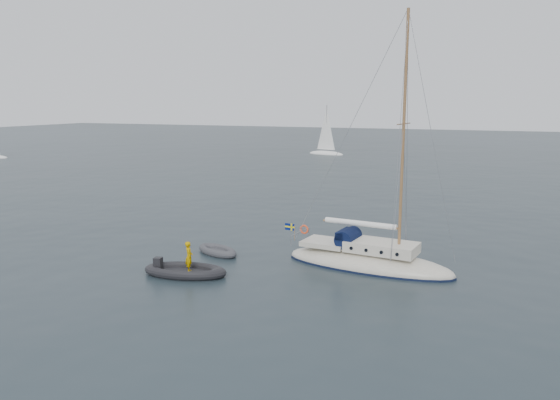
% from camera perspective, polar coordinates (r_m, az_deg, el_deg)
% --- Properties ---
extents(ground, '(300.00, 300.00, 0.00)m').
position_cam_1_polar(ground, '(28.89, 2.49, -7.10)').
color(ground, black).
rests_on(ground, ground).
extents(sailboat, '(9.53, 2.85, 13.57)m').
position_cam_1_polar(sailboat, '(29.08, 9.25, -5.00)').
color(sailboat, silver).
rests_on(sailboat, ground).
extents(dinghy, '(3.00, 1.35, 0.43)m').
position_cam_1_polar(dinghy, '(31.57, -6.55, -5.29)').
color(dinghy, '#46464B').
rests_on(dinghy, ground).
extents(rib, '(4.30, 1.95, 1.77)m').
position_cam_1_polar(rib, '(28.04, -9.90, -7.21)').
color(rib, black).
rests_on(rib, ground).
extents(distant_yacht_c, '(6.41, 3.42, 8.50)m').
position_cam_1_polar(distant_yacht_c, '(90.29, 4.85, 7.07)').
color(distant_yacht_c, white).
rests_on(distant_yacht_c, ground).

